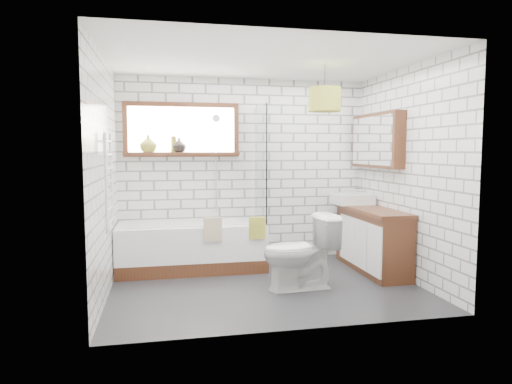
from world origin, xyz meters
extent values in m
cube|color=black|center=(0.00, 0.00, -0.01)|extent=(3.40, 2.60, 0.01)
cube|color=white|center=(0.00, 0.00, 2.50)|extent=(3.40, 2.60, 0.01)
cube|color=white|center=(0.00, 1.30, 1.25)|extent=(3.40, 0.01, 2.50)
cube|color=white|center=(0.00, -1.30, 1.25)|extent=(3.40, 0.01, 2.50)
cube|color=white|center=(-1.70, 0.00, 1.25)|extent=(0.01, 2.60, 2.50)
cube|color=white|center=(1.70, 0.00, 1.25)|extent=(0.01, 2.60, 2.50)
cube|color=#3B1D10|center=(-0.85, 1.26, 1.80)|extent=(1.52, 0.16, 0.68)
cube|color=white|center=(-1.66, 0.00, 1.20)|extent=(0.06, 0.52, 1.00)
cube|color=#3B1D10|center=(1.62, 0.60, 1.65)|extent=(0.16, 1.20, 0.70)
cylinder|color=silver|center=(-0.40, 1.26, 1.35)|extent=(0.02, 0.02, 1.30)
cube|color=white|center=(-0.77, 0.89, 0.30)|extent=(1.85, 0.82, 0.60)
cube|color=white|center=(0.14, 0.89, 1.35)|extent=(0.02, 0.72, 1.50)
cube|color=olive|center=(0.01, 0.48, 0.58)|extent=(0.20, 0.05, 0.27)
cube|color=tan|center=(-0.54, 0.48, 0.58)|extent=(0.22, 0.05, 0.29)
cube|color=#3B1D10|center=(1.48, 0.37, 0.40)|extent=(0.45, 1.39, 0.79)
cube|color=white|center=(1.42, 0.87, 0.87)|extent=(0.49, 0.43, 0.14)
cylinder|color=silver|center=(1.58, 0.87, 0.93)|extent=(0.04, 0.04, 0.17)
imported|color=white|center=(0.35, -0.19, 0.41)|extent=(0.50, 0.83, 0.82)
imported|color=olive|center=(-1.29, 1.23, 1.59)|extent=(0.27, 0.27, 0.23)
imported|color=black|center=(-0.89, 1.23, 1.58)|extent=(0.20, 0.20, 0.19)
cylinder|color=olive|center=(-0.96, 1.23, 1.59)|extent=(0.09, 0.09, 0.21)
cylinder|color=olive|center=(0.70, 0.05, 2.10)|extent=(0.36, 0.36, 0.27)
camera|label=1|loc=(-1.12, -4.92, 1.53)|focal=32.00mm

